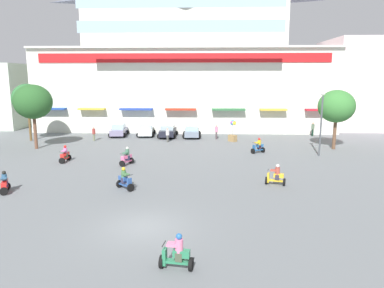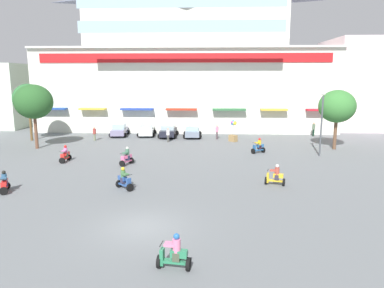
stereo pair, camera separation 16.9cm
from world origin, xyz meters
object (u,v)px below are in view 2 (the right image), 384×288
at_px(plaza_tree_0, 34,102).
at_px(streetlamp_near, 322,119).
at_px(scooter_rider_1, 124,180).
at_px(pedestrian_1, 314,128).
at_px(scooter_rider_4, 174,254).
at_px(balloon_vendor_cart, 233,132).
at_px(pedestrian_2, 94,133).
at_px(scooter_rider_3, 275,176).
at_px(pedestrian_0, 217,131).
at_px(scooter_rider_6, 259,147).
at_px(pedestrian_3, 168,134).
at_px(scooter_rider_5, 65,155).
at_px(plaza_tree_2, 29,99).
at_px(plaza_tree_1, 337,107).
at_px(scooter_rider_0, 5,183).
at_px(parked_car_1, 147,130).
at_px(scooter_rider_2, 127,157).
at_px(parked_car_0, 119,130).
at_px(parked_car_3, 192,131).
at_px(parked_car_2, 168,131).

distance_m(plaza_tree_0, streetlamp_near, 28.60).
distance_m(scooter_rider_1, pedestrian_1, 29.41).
distance_m(scooter_rider_4, balloon_vendor_cart, 28.79).
distance_m(pedestrian_1, pedestrian_2, 26.89).
relative_size(plaza_tree_0, pedestrian_2, 4.11).
distance_m(scooter_rider_3, pedestrian_0, 18.84).
bearing_deg(plaza_tree_0, scooter_rider_6, -3.10).
relative_size(plaza_tree_0, streetlamp_near, 1.11).
xyz_separation_m(pedestrian_1, pedestrian_3, (-17.81, -4.92, -0.07)).
xyz_separation_m(scooter_rider_1, scooter_rider_5, (-7.03, 7.62, -0.03)).
bearing_deg(plaza_tree_2, scooter_rider_5, -51.78).
xyz_separation_m(plaza_tree_1, scooter_rider_0, (-26.27, -15.44, -3.82)).
height_order(parked_car_1, pedestrian_0, pedestrian_0).
bearing_deg(scooter_rider_2, parked_car_1, 93.38).
height_order(scooter_rider_5, streetlamp_near, streetlamp_near).
bearing_deg(scooter_rider_2, pedestrian_1, 38.40).
bearing_deg(parked_car_0, parked_car_3, -2.96).
bearing_deg(parked_car_3, scooter_rider_0, -116.85).
height_order(scooter_rider_5, pedestrian_0, pedestrian_0).
xyz_separation_m(parked_car_0, balloon_vendor_cart, (14.10, -3.22, 0.39)).
distance_m(parked_car_2, scooter_rider_5, 15.57).
bearing_deg(balloon_vendor_cart, scooter_rider_1, -114.58).
relative_size(plaza_tree_2, parked_car_3, 1.60).
distance_m(scooter_rider_5, pedestrian_3, 12.88).
xyz_separation_m(parked_car_0, scooter_rider_5, (-1.38, -14.05, -0.15)).
xyz_separation_m(parked_car_1, scooter_rider_6, (12.76, -9.98, -0.11)).
distance_m(scooter_rider_0, pedestrian_2, 19.22).
relative_size(pedestrian_0, streetlamp_near, 0.29).
xyz_separation_m(pedestrian_0, streetlamp_near, (9.56, -8.81, 2.57)).
height_order(parked_car_0, streetlamp_near, streetlamp_near).
bearing_deg(plaza_tree_0, scooter_rider_3, -27.71).
bearing_deg(scooter_rider_0, pedestrian_1, 41.83).
relative_size(scooter_rider_2, pedestrian_0, 0.92).
xyz_separation_m(plaza_tree_1, parked_car_3, (-15.04, 6.75, -3.70)).
bearing_deg(balloon_vendor_cart, pedestrian_1, 22.08).
distance_m(parked_car_3, streetlamp_near, 16.36).
bearing_deg(scooter_rider_5, scooter_rider_4, -57.25).
bearing_deg(scooter_rider_2, balloon_vendor_cart, 50.20).
bearing_deg(scooter_rider_3, parked_car_1, 121.27).
bearing_deg(pedestrian_3, scooter_rider_3, -60.20).
bearing_deg(pedestrian_3, scooter_rider_1, -93.06).
bearing_deg(pedestrian_2, plaza_tree_0, -132.96).
xyz_separation_m(parked_car_0, scooter_rider_6, (16.16, -9.59, -0.12)).
bearing_deg(parked_car_2, plaza_tree_1, -20.52).
xyz_separation_m(plaza_tree_2, parked_car_1, (12.94, 4.08, -4.11)).
distance_m(pedestrian_1, balloon_vendor_cart, 11.14).
bearing_deg(scooter_rider_5, scooter_rider_2, -9.12).
relative_size(parked_car_0, balloon_vendor_cart, 1.61).
distance_m(scooter_rider_2, pedestrian_2, 13.19).
relative_size(scooter_rider_6, streetlamp_near, 0.25).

